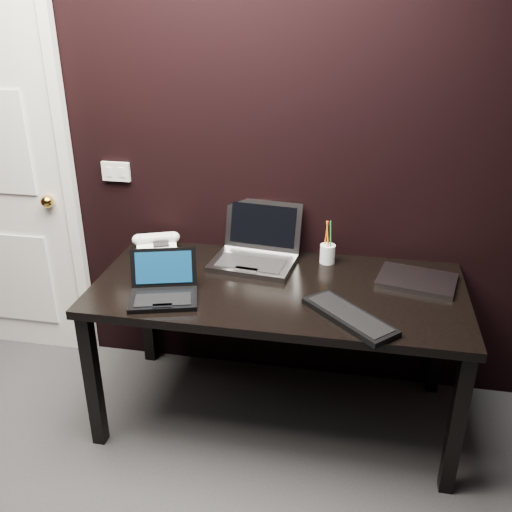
% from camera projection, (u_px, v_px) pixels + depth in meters
% --- Properties ---
extents(wall_back, '(4.00, 0.00, 4.00)m').
position_uv_depth(wall_back, '(232.00, 142.00, 2.79)').
color(wall_back, black).
rests_on(wall_back, ground).
extents(wall_switch, '(0.15, 0.02, 0.10)m').
position_uv_depth(wall_switch, '(116.00, 172.00, 2.96)').
color(wall_switch, silver).
rests_on(wall_switch, wall_back).
extents(desk, '(1.70, 0.80, 0.74)m').
position_uv_depth(desk, '(278.00, 300.00, 2.65)').
color(desk, black).
rests_on(desk, ground).
extents(netbook, '(0.35, 0.33, 0.19)m').
position_uv_depth(netbook, '(164.00, 290.00, 2.51)').
color(netbook, black).
rests_on(netbook, desk).
extents(silver_laptop, '(0.43, 0.40, 0.27)m').
position_uv_depth(silver_laptop, '(256.00, 252.00, 2.83)').
color(silver_laptop, gray).
rests_on(silver_laptop, desk).
extents(ext_keyboard, '(0.41, 0.41, 0.03)m').
position_uv_depth(ext_keyboard, '(349.00, 316.00, 2.35)').
color(ext_keyboard, black).
rests_on(ext_keyboard, desk).
extents(closed_laptop, '(0.39, 0.32, 0.02)m').
position_uv_depth(closed_laptop, '(417.00, 280.00, 2.65)').
color(closed_laptop, '#99989E').
rests_on(closed_laptop, desk).
extents(desk_phone, '(0.25, 0.24, 0.12)m').
position_uv_depth(desk_phone, '(157.00, 245.00, 2.94)').
color(desk_phone, white).
rests_on(desk_phone, desk).
extents(mobile_phone, '(0.06, 0.06, 0.09)m').
position_uv_depth(mobile_phone, '(154.00, 261.00, 2.79)').
color(mobile_phone, black).
rests_on(mobile_phone, desk).
extents(pen_cup, '(0.08, 0.08, 0.22)m').
position_uv_depth(pen_cup, '(328.00, 253.00, 2.83)').
color(pen_cup, white).
rests_on(pen_cup, desk).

